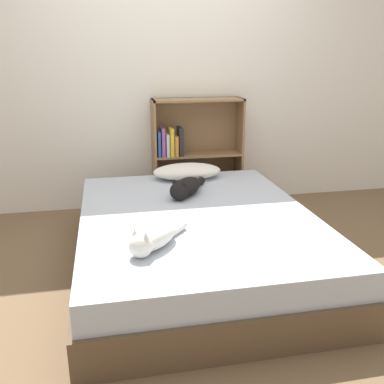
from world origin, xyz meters
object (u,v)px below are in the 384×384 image
at_px(bed, 196,240).
at_px(cat_dark, 186,187).
at_px(bookshelf, 193,152).
at_px(cat_light, 153,238).
at_px(pillow, 187,171).

xyz_separation_m(bed, cat_dark, (-0.00, 0.38, 0.27)).
xyz_separation_m(cat_dark, bookshelf, (0.24, 0.88, 0.08)).
distance_m(cat_light, bookshelf, 1.86).
bearing_deg(bookshelf, pillow, -107.85).
height_order(pillow, bookshelf, bookshelf).
distance_m(bed, pillow, 0.89).
xyz_separation_m(pillow, cat_dark, (-0.10, -0.46, -0.00)).
bearing_deg(cat_dark, bed, 34.77).
xyz_separation_m(cat_light, cat_dark, (0.35, 0.89, 0.00)).
distance_m(bed, cat_dark, 0.47).
height_order(cat_dark, bookshelf, bookshelf).
bearing_deg(pillow, bed, -96.51).
xyz_separation_m(bed, bookshelf, (0.23, 1.26, 0.34)).
xyz_separation_m(pillow, cat_light, (-0.45, -1.34, -0.00)).
distance_m(cat_light, cat_dark, 0.95).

